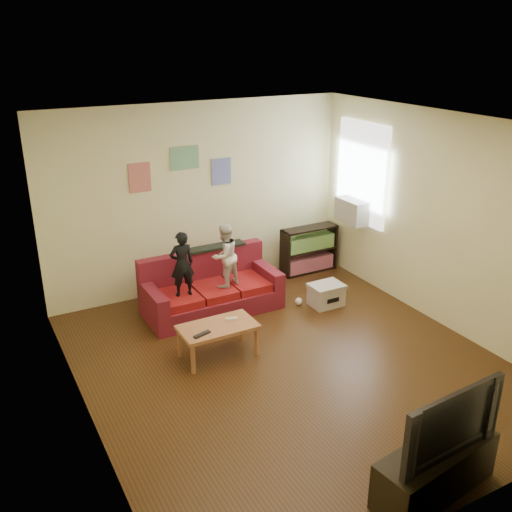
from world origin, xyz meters
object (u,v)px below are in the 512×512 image
child_a (182,264)px  file_box (326,295)px  coffee_table (218,330)px  bookshelf (309,252)px  tv_stand (435,470)px  television (443,418)px  sofa (210,291)px  child_b (225,256)px

child_a → file_box: 2.08m
coffee_table → bookshelf: bookshelf is taller
bookshelf → file_box: 1.24m
tv_stand → television: (0.00, 0.00, 0.52)m
television → tv_stand: bearing=0.0°
child_a → bookshelf: (2.37, 0.64, -0.49)m
bookshelf → television: television is taller
sofa → tv_stand: sofa is taller
file_box → child_a: bearing=165.4°
coffee_table → tv_stand: (0.67, -2.78, -0.13)m
bookshelf → file_box: bearing=-111.8°
sofa → television: (0.24, -3.94, 0.46)m
sofa → television: 3.97m
coffee_table → file_box: coffee_table is taller
child_b → tv_stand: size_ratio=0.75×
child_a → file_box: (1.91, -0.50, -0.66)m
coffee_table → file_box: (1.89, 0.50, -0.18)m
television → sofa: bearing=89.8°
file_box → television: bearing=-110.4°
sofa → coffee_table: sofa is taller
child_b → sofa: bearing=-67.4°
bookshelf → television: bearing=-110.8°
sofa → television: bearing=-86.5°
child_a → file_box: size_ratio=1.90×
bookshelf → child_b: bearing=-160.0°
child_a → television: child_a is taller
bookshelf → file_box: (-0.46, -1.14, -0.17)m
coffee_table → tv_stand: bearing=-76.5°
coffee_table → bookshelf: (2.34, 1.64, -0.02)m
bookshelf → coffee_table: bearing=-145.0°
file_box → coffee_table: bearing=-165.2°
child_b → tv_stand: child_b is taller
child_b → tv_stand: bearing=71.6°
child_a → coffee_table: size_ratio=0.97×
tv_stand → television: bearing=0.0°
tv_stand → coffee_table: bearing=96.0°
file_box → tv_stand: 3.50m
child_a → bookshelf: bearing=-160.3°
sofa → child_b: (0.15, -0.16, 0.55)m
child_a → tv_stand: bearing=104.8°
television → file_box: bearing=65.9°
television → coffee_table: bearing=99.8°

